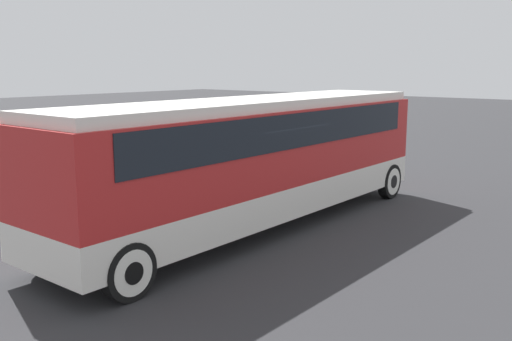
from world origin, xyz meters
TOP-DOWN VIEW (x-y plane):
  - ground_plane at (0.00, 0.00)m, footprint 120.00×120.00m
  - tour_bus at (0.10, -0.00)m, footprint 11.47×2.54m
  - parked_car_near at (-2.93, 5.34)m, footprint 4.13×1.91m
  - parked_car_mid at (0.55, 8.80)m, footprint 4.43×1.94m
  - parked_car_far at (4.69, 8.25)m, footprint 4.36×1.91m

SIDE VIEW (x-z plane):
  - ground_plane at x=0.00m, z-range 0.00..0.00m
  - parked_car_mid at x=0.55m, z-range 0.00..1.38m
  - parked_car_near at x=-2.93m, z-range 0.00..1.43m
  - parked_car_far at x=4.69m, z-range -0.01..1.48m
  - tour_bus at x=0.10m, z-range 0.32..3.42m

